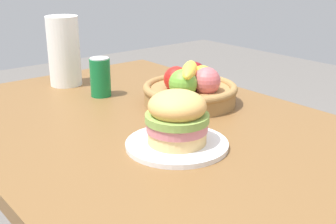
# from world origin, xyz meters

# --- Properties ---
(dining_table) EXTENTS (1.40, 0.90, 0.75)m
(dining_table) POSITION_xyz_m (0.00, 0.00, 0.65)
(dining_table) COLOR brown
(dining_table) RESTS_ON ground_plane
(plate) EXTENTS (0.24, 0.24, 0.01)m
(plate) POSITION_xyz_m (0.12, -0.05, 0.76)
(plate) COLOR white
(plate) RESTS_ON dining_table
(sandwich) EXTENTS (0.15, 0.15, 0.13)m
(sandwich) POSITION_xyz_m (0.12, -0.05, 0.82)
(sandwich) COLOR #E5BC75
(sandwich) RESTS_ON plate
(soda_can) EXTENTS (0.07, 0.07, 0.13)m
(soda_can) POSITION_xyz_m (-0.34, 0.03, 0.81)
(soda_can) COLOR #147238
(soda_can) RESTS_ON dining_table
(fruit_basket) EXTENTS (0.29, 0.29, 0.14)m
(fruit_basket) POSITION_xyz_m (-0.10, 0.20, 0.80)
(fruit_basket) COLOR #9E7542
(fruit_basket) RESTS_ON dining_table
(paper_towel_roll) EXTENTS (0.11, 0.11, 0.24)m
(paper_towel_roll) POSITION_xyz_m (-0.54, -0.00, 0.87)
(paper_towel_roll) COLOR white
(paper_towel_roll) RESTS_ON dining_table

